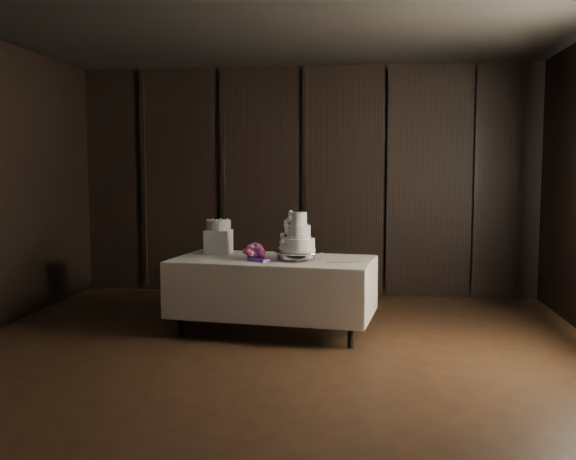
% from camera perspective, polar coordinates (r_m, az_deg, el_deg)
% --- Properties ---
extents(room, '(6.08, 7.08, 3.08)m').
position_cam_1_polar(room, '(5.01, -2.41, 3.63)').
color(room, black).
rests_on(room, ground).
extents(display_table, '(2.10, 1.28, 0.76)m').
position_cam_1_polar(display_table, '(6.53, -1.31, -5.52)').
color(display_table, silver).
rests_on(display_table, ground).
extents(cake_stand, '(0.51, 0.51, 0.09)m').
position_cam_1_polar(cake_stand, '(6.35, 0.96, -2.28)').
color(cake_stand, silver).
rests_on(cake_stand, display_table).
extents(wedding_cake, '(0.36, 0.32, 0.38)m').
position_cam_1_polar(wedding_cake, '(6.32, 0.69, -0.52)').
color(wedding_cake, white).
rests_on(wedding_cake, cake_stand).
extents(bouquet, '(0.47, 0.51, 0.20)m').
position_cam_1_polar(bouquet, '(6.38, -2.89, -2.03)').
color(bouquet, '#C35181').
rests_on(bouquet, display_table).
extents(box_pedestal, '(0.27, 0.27, 0.25)m').
position_cam_1_polar(box_pedestal, '(6.88, -6.20, -1.05)').
color(box_pedestal, white).
rests_on(box_pedestal, display_table).
extents(small_cake, '(0.33, 0.33, 0.11)m').
position_cam_1_polar(small_cake, '(6.86, -6.21, 0.43)').
color(small_cake, white).
rests_on(small_cake, box_pedestal).
extents(cake_knife, '(0.37, 0.05, 0.01)m').
position_cam_1_polar(cake_knife, '(6.18, 4.75, -2.89)').
color(cake_knife, silver).
rests_on(cake_knife, display_table).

